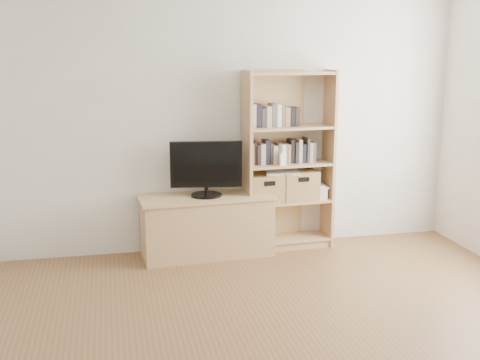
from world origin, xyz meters
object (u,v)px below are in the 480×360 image
object	(u,v)px
bookshelf	(288,161)
television	(206,169)
laptop	(282,173)
basket_left	(266,188)
baby_monitor	(282,159)
basket_right	(298,185)
tv_stand	(207,227)

from	to	relation	value
bookshelf	television	distance (m)	0.83
laptop	basket_left	bearing A→B (deg)	-170.71
baby_monitor	basket_right	size ratio (longest dim) A/B	0.33
bookshelf	basket_right	distance (m)	0.27
tv_stand	basket_left	bearing A→B (deg)	1.27
bookshelf	basket_left	xyz separation A→B (m)	(-0.23, -0.02, -0.25)
television	baby_monitor	distance (m)	0.74
television	baby_monitor	xyz separation A→B (m)	(0.73, -0.03, 0.06)
bookshelf	laptop	size ratio (longest dim) A/B	5.42
television	laptop	bearing A→B (deg)	12.06
television	basket_left	size ratio (longest dim) A/B	2.07
tv_stand	television	size ratio (longest dim) A/B	1.82
basket_left	basket_right	distance (m)	0.34
basket_left	laptop	xyz separation A→B (m)	(0.17, -0.00, 0.15)
basket_left	laptop	distance (m)	0.22
laptop	bookshelf	bearing A→B (deg)	28.80
bookshelf	laptop	world-z (taller)	bookshelf
laptop	basket_right	bearing A→B (deg)	18.02
basket_left	basket_right	xyz separation A→B (m)	(0.34, 0.02, 0.01)
basket_left	laptop	bearing A→B (deg)	-3.27
television	baby_monitor	bearing A→B (deg)	5.88
basket_right	laptop	world-z (taller)	laptop
tv_stand	television	bearing A→B (deg)	0.00
television	basket_right	bearing A→B (deg)	12.77
bookshelf	television	world-z (taller)	bookshelf
television	laptop	size ratio (longest dim) A/B	2.08
bookshelf	baby_monitor	bearing A→B (deg)	-135.00
baby_monitor	laptop	world-z (taller)	baby_monitor
bookshelf	basket_left	bearing A→B (deg)	-178.81
baby_monitor	basket_right	world-z (taller)	baby_monitor
baby_monitor	television	bearing A→B (deg)	163.98
tv_stand	television	world-z (taller)	television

